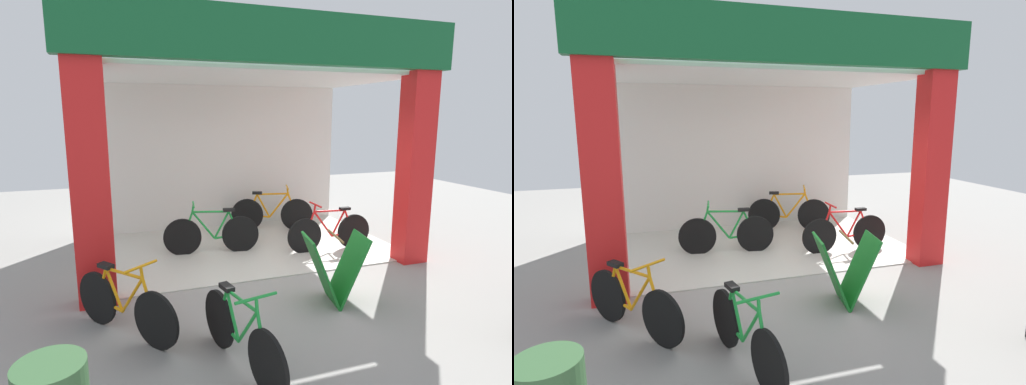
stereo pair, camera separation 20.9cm
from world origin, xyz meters
TOP-DOWN VIEW (x-y plane):
  - ground_plane at (0.00, 0.00)m, footprint 18.49×18.49m
  - shop_facade at (0.00, 1.61)m, footprint 5.44×3.46m
  - bicycle_inside_0 at (-0.59, 1.39)m, footprint 1.62×0.45m
  - bicycle_inside_1 at (0.91, 2.43)m, footprint 1.61×0.63m
  - bicycle_inside_2 at (1.40, 0.87)m, footprint 1.58×0.43m
  - bicycle_parked_0 at (-2.10, -0.93)m, footprint 0.98×1.27m
  - bicycle_parked_1 at (-1.09, -1.92)m, footprint 0.44×1.50m
  - sandwich_board_sign at (0.45, -0.96)m, footprint 0.83×0.67m

SIDE VIEW (x-z plane):
  - ground_plane at x=0.00m, z-range 0.00..0.00m
  - bicycle_parked_1 at x=-1.09m, z-range -0.08..0.75m
  - bicycle_parked_0 at x=-2.10m, z-range -0.09..0.78m
  - bicycle_inside_2 at x=1.40m, z-range -0.09..0.78m
  - bicycle_inside_0 at x=-0.59m, z-range -0.09..0.81m
  - bicycle_inside_1 at x=0.91m, z-range -0.09..0.84m
  - sandwich_board_sign at x=0.45m, z-range 0.00..0.90m
  - shop_facade at x=0.00m, z-range 0.14..3.83m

